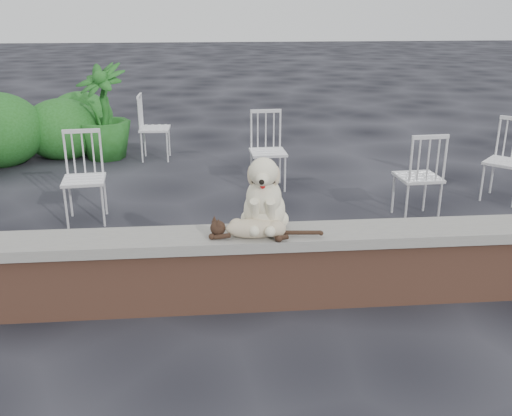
{
  "coord_description": "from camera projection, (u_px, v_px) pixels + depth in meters",
  "views": [
    {
      "loc": [
        -0.37,
        -3.85,
        2.17
      ],
      "look_at": [
        0.0,
        0.2,
        0.7
      ],
      "focal_mm": 40.08,
      "sensor_mm": 36.0,
      "label": 1
    }
  ],
  "objects": [
    {
      "name": "ground",
      "position": [
        258.0,
        302.0,
        4.38
      ],
      "size": [
        60.0,
        60.0,
        0.0
      ],
      "primitive_type": "plane",
      "color": "black",
      "rests_on": "ground"
    },
    {
      "name": "brick_wall",
      "position": [
        258.0,
        273.0,
        4.29
      ],
      "size": [
        6.0,
        0.3,
        0.5
      ],
      "primitive_type": "cube",
      "color": "brown",
      "rests_on": "ground"
    },
    {
      "name": "capstone",
      "position": [
        258.0,
        238.0,
        4.2
      ],
      "size": [
        6.2,
        0.4,
        0.08
      ],
      "primitive_type": "cube",
      "color": "slate",
      "rests_on": "brick_wall"
    },
    {
      "name": "dog",
      "position": [
        265.0,
        191.0,
        4.14
      ],
      "size": [
        0.47,
        0.57,
        0.59
      ],
      "primitive_type": null,
      "rotation": [
        0.0,
        0.0,
        -0.18
      ],
      "color": "beige",
      "rests_on": "capstone"
    },
    {
      "name": "cat",
      "position": [
        255.0,
        227.0,
        4.07
      ],
      "size": [
        0.98,
        0.39,
        0.16
      ],
      "primitive_type": null,
      "rotation": [
        0.0,
        0.0,
        -0.18
      ],
      "color": "tan",
      "rests_on": "capstone"
    },
    {
      "name": "chair_c",
      "position": [
        418.0,
        175.0,
        5.94
      ],
      "size": [
        0.59,
        0.59,
        0.94
      ],
      "primitive_type": null,
      "rotation": [
        0.0,
        0.0,
        3.2
      ],
      "color": "white",
      "rests_on": "ground"
    },
    {
      "name": "chair_a",
      "position": [
        84.0,
        178.0,
        5.85
      ],
      "size": [
        0.61,
        0.61,
        0.94
      ],
      "primitive_type": null,
      "rotation": [
        0.0,
        0.0,
        0.1
      ],
      "color": "white",
      "rests_on": "ground"
    },
    {
      "name": "chair_e",
      "position": [
        155.0,
        127.0,
        8.21
      ],
      "size": [
        0.57,
        0.57,
        0.94
      ],
      "primitive_type": null,
      "rotation": [
        0.0,
        0.0,
        1.55
      ],
      "color": "white",
      "rests_on": "ground"
    },
    {
      "name": "chair_b",
      "position": [
        268.0,
        151.0,
        6.92
      ],
      "size": [
        0.58,
        0.58,
        0.94
      ],
      "primitive_type": null,
      "rotation": [
        0.0,
        0.0,
        0.04
      ],
      "color": "white",
      "rests_on": "ground"
    },
    {
      "name": "chair_d",
      "position": [
        506.0,
        161.0,
        6.49
      ],
      "size": [
        0.79,
        0.79,
        0.94
      ],
      "primitive_type": null,
      "rotation": [
        0.0,
        0.0,
        -0.77
      ],
      "color": "white",
      "rests_on": "ground"
    },
    {
      "name": "potted_plant_b",
      "position": [
        103.0,
        112.0,
        8.2
      ],
      "size": [
        1.06,
        1.06,
        1.36
      ],
      "primitive_type": "imported",
      "rotation": [
        0.0,
        0.0,
        -0.6
      ],
      "color": "#1B4F16",
      "rests_on": "ground"
    },
    {
      "name": "shrubbery",
      "position": [
        37.0,
        127.0,
        8.43
      ],
      "size": [
        2.08,
        2.57,
        1.07
      ],
      "color": "#1B4F16",
      "rests_on": "ground"
    }
  ]
}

